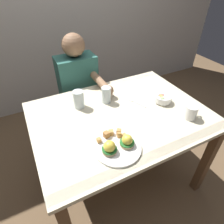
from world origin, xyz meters
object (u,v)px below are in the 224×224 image
dining_table (120,125)px  water_glass_far (106,95)px  fork (136,102)px  fruit_bowl (163,99)px  eggs_benedict_plate (117,146)px  coffee_mug (191,112)px  water_glass_near (79,100)px  diner_person (80,89)px

dining_table → water_glass_far: 0.24m
water_glass_far → fork: bearing=-29.9°
dining_table → fruit_bowl: fruit_bowl is taller
dining_table → fruit_bowl: (0.35, -0.02, 0.14)m
eggs_benedict_plate → fruit_bowl: 0.58m
coffee_mug → water_glass_near: (-0.62, 0.46, 0.01)m
water_glass_near → diner_person: 0.44m
eggs_benedict_plate → fruit_bowl: (0.52, 0.25, 0.01)m
eggs_benedict_plate → fork: (0.34, 0.33, -0.02)m
coffee_mug → fork: 0.39m
water_glass_far → eggs_benedict_plate: bearing=-108.1°
water_glass_far → diner_person: bearing=99.8°
coffee_mug → water_glass_far: bearing=134.5°
fork → water_glass_far: water_glass_far is taller
water_glass_far → coffee_mug: bearing=-45.5°
coffee_mug → diner_person: size_ratio=0.10×
eggs_benedict_plate → diner_person: diner_person is taller
dining_table → fruit_bowl: 0.37m
water_glass_near → dining_table: bearing=-42.5°
fork → water_glass_near: bearing=160.3°
dining_table → diner_person: bearing=99.3°
coffee_mug → diner_person: 0.99m
fork → water_glass_near: 0.43m
fruit_bowl → water_glass_near: water_glass_near is taller
dining_table → water_glass_near: (-0.23, 0.21, 0.17)m
fruit_bowl → eggs_benedict_plate: bearing=-154.3°
fork → water_glass_far: size_ratio=1.23×
dining_table → diner_person: size_ratio=1.05×
water_glass_near → water_glass_far: bearing=-8.5°
water_glass_near → diner_person: diner_person is taller
coffee_mug → water_glass_near: bearing=143.7°
coffee_mug → water_glass_far: (-0.42, 0.43, 0.01)m
eggs_benedict_plate → coffee_mug: (0.57, 0.02, 0.03)m
diner_person → fork: bearing=-63.4°
fork → water_glass_near: size_ratio=1.16×
coffee_mug → fork: bearing=125.6°
fork → diner_person: bearing=116.6°
fruit_bowl → water_glass_near: 0.62m
water_glass_near → eggs_benedict_plate: bearing=-83.3°
eggs_benedict_plate → water_glass_near: 0.48m
fruit_bowl → diner_person: size_ratio=0.11×
water_glass_far → water_glass_near: bearing=171.5°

